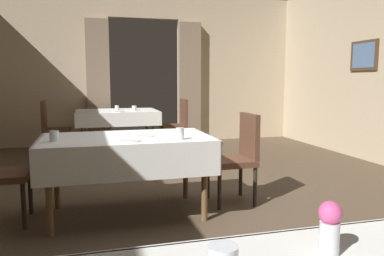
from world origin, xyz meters
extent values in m
plane|color=#4C3D2D|center=(0.00, 0.00, 0.00)|extent=(10.08, 10.08, 0.00)
cube|color=#47331E|center=(3.12, 1.60, 1.66)|extent=(0.03, 0.60, 0.47)
cube|color=slate|center=(3.11, 1.60, 1.66)|extent=(0.01, 0.49, 0.38)
cube|color=tan|center=(-1.95, 4.20, 1.50)|extent=(2.50, 0.12, 3.00)
cube|color=tan|center=(1.95, 4.20, 1.50)|extent=(2.50, 0.12, 3.00)
cube|color=tan|center=(0.00, 4.20, 2.75)|extent=(1.40, 0.12, 0.50)
cube|color=#7F6B56|center=(-0.92, 4.06, 1.22)|extent=(0.44, 0.14, 2.44)
cube|color=#7F6B56|center=(0.92, 4.06, 1.22)|extent=(0.44, 0.14, 2.44)
cylinder|color=brown|center=(-1.44, -0.38, 0.35)|extent=(0.06, 0.06, 0.71)
cylinder|color=brown|center=(-0.11, -0.38, 0.35)|extent=(0.06, 0.06, 0.71)
cylinder|color=brown|center=(-1.44, 0.33, 0.35)|extent=(0.06, 0.06, 0.71)
cylinder|color=brown|center=(-0.11, 0.33, 0.35)|extent=(0.06, 0.06, 0.71)
cube|color=brown|center=(-0.77, -0.03, 0.72)|extent=(1.48, 0.86, 0.03)
cube|color=white|center=(-0.77, -0.03, 0.74)|extent=(1.54, 0.92, 0.01)
cube|color=white|center=(-0.77, -0.49, 0.60)|extent=(1.54, 0.02, 0.31)
cube|color=white|center=(-0.77, 0.44, 0.60)|extent=(1.54, 0.02, 0.31)
cube|color=white|center=(-1.55, -0.03, 0.60)|extent=(0.02, 0.92, 0.31)
cube|color=white|center=(0.00, -0.03, 0.60)|extent=(0.02, 0.92, 0.31)
cylinder|color=brown|center=(-1.22, 2.73, 0.35)|extent=(0.06, 0.06, 0.71)
cylinder|color=brown|center=(-0.06, 2.73, 0.35)|extent=(0.06, 0.06, 0.71)
cylinder|color=brown|center=(-1.22, 3.54, 0.35)|extent=(0.06, 0.06, 0.71)
cylinder|color=brown|center=(-0.06, 3.54, 0.35)|extent=(0.06, 0.06, 0.71)
cube|color=brown|center=(-0.64, 3.14, 0.72)|extent=(1.32, 0.98, 0.03)
cube|color=white|center=(-0.64, 3.14, 0.74)|extent=(1.38, 1.04, 0.01)
cube|color=white|center=(-0.64, 2.62, 0.64)|extent=(1.38, 0.02, 0.23)
cube|color=white|center=(-0.64, 3.65, 0.64)|extent=(1.38, 0.02, 0.23)
cube|color=white|center=(-1.33, 3.14, 0.64)|extent=(0.02, 1.04, 0.23)
cube|color=white|center=(0.05, 3.14, 0.64)|extent=(0.02, 1.04, 0.23)
cylinder|color=black|center=(0.12, -0.13, 0.21)|extent=(0.04, 0.04, 0.42)
cylinder|color=black|center=(0.12, 0.25, 0.21)|extent=(0.04, 0.04, 0.42)
cylinder|color=black|center=(0.50, -0.13, 0.21)|extent=(0.04, 0.04, 0.42)
cylinder|color=black|center=(0.50, 0.25, 0.21)|extent=(0.04, 0.04, 0.42)
cube|color=#513323|center=(0.31, 0.06, 0.43)|extent=(0.44, 0.44, 0.06)
cube|color=#513323|center=(0.51, 0.06, 0.69)|extent=(0.05, 0.42, 0.48)
cylinder|color=black|center=(-1.67, 0.22, 0.21)|extent=(0.04, 0.04, 0.42)
cylinder|color=black|center=(-1.67, -0.16, 0.21)|extent=(0.04, 0.04, 0.42)
cube|color=#513323|center=(-1.86, 0.03, 0.43)|extent=(0.44, 0.44, 0.06)
cylinder|color=black|center=(-1.45, 3.32, 0.21)|extent=(0.04, 0.04, 0.42)
cylinder|color=black|center=(-1.45, 2.94, 0.21)|extent=(0.04, 0.04, 0.42)
cylinder|color=black|center=(-1.83, 3.32, 0.21)|extent=(0.04, 0.04, 0.42)
cylinder|color=black|center=(-1.83, 2.94, 0.21)|extent=(0.04, 0.04, 0.42)
cube|color=#513323|center=(-1.64, 3.13, 0.43)|extent=(0.44, 0.44, 0.06)
cube|color=#513323|center=(-1.84, 3.13, 0.69)|extent=(0.05, 0.42, 0.48)
cylinder|color=black|center=(0.17, 2.94, 0.21)|extent=(0.04, 0.04, 0.42)
cylinder|color=black|center=(0.17, 3.32, 0.21)|extent=(0.04, 0.04, 0.42)
cylinder|color=black|center=(0.55, 2.94, 0.21)|extent=(0.04, 0.04, 0.42)
cylinder|color=black|center=(0.55, 3.32, 0.21)|extent=(0.04, 0.04, 0.42)
cube|color=#513323|center=(0.36, 3.13, 0.43)|extent=(0.44, 0.44, 0.06)
cube|color=#513323|center=(0.56, 3.13, 0.69)|extent=(0.05, 0.42, 0.48)
cylinder|color=silver|center=(-0.41, -2.61, 0.80)|extent=(0.06, 0.06, 0.10)
sphere|color=#D84C8C|center=(-0.41, -2.61, 0.88)|extent=(0.07, 0.07, 0.07)
cylinder|color=silver|center=(-1.39, -0.15, 0.80)|extent=(0.08, 0.08, 0.09)
cylinder|color=white|center=(-0.61, -0.06, 0.76)|extent=(0.20, 0.20, 0.01)
cylinder|color=white|center=(-0.77, -0.31, 0.76)|extent=(0.20, 0.20, 0.01)
cylinder|color=silver|center=(-0.33, -0.34, 0.80)|extent=(0.07, 0.07, 0.11)
cylinder|color=silver|center=(-0.34, 3.08, 0.79)|extent=(0.08, 0.08, 0.08)
cylinder|color=silver|center=(-0.63, 3.19, 0.79)|extent=(0.07, 0.07, 0.09)
cylinder|color=white|center=(-0.64, 2.76, 0.76)|extent=(0.20, 0.20, 0.01)
camera|label=1|loc=(-1.09, -3.56, 1.27)|focal=35.41mm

